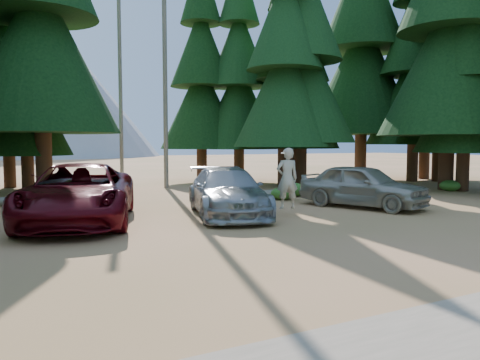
{
  "coord_description": "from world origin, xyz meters",
  "views": [
    {
      "loc": [
        -7.2,
        -9.44,
        2.37
      ],
      "look_at": [
        -0.61,
        3.22,
        1.25
      ],
      "focal_mm": 35.0,
      "sensor_mm": 36.0,
      "label": 1
    }
  ],
  "objects_px": {
    "silver_minivan_right": "(363,186)",
    "log_left": "(59,199)",
    "frisbee_player": "(287,178)",
    "log_mid": "(245,195)",
    "silver_minivan_center": "(227,192)",
    "red_pickup": "(79,194)",
    "log_right": "(310,191)"
  },
  "relations": [
    {
      "from": "log_mid",
      "to": "log_right",
      "type": "bearing_deg",
      "value": 27.63
    },
    {
      "from": "silver_minivan_center",
      "to": "log_left",
      "type": "xyz_separation_m",
      "value": [
        -4.55,
        6.0,
        -0.6
      ]
    },
    {
      "from": "silver_minivan_right",
      "to": "frisbee_player",
      "type": "xyz_separation_m",
      "value": [
        -3.53,
        -0.31,
        0.42
      ]
    },
    {
      "from": "silver_minivan_center",
      "to": "red_pickup",
      "type": "bearing_deg",
      "value": -172.32
    },
    {
      "from": "log_left",
      "to": "red_pickup",
      "type": "bearing_deg",
      "value": -92.68
    },
    {
      "from": "silver_minivan_center",
      "to": "frisbee_player",
      "type": "xyz_separation_m",
      "value": [
        1.76,
        -0.89,
        0.45
      ]
    },
    {
      "from": "red_pickup",
      "to": "log_mid",
      "type": "xyz_separation_m",
      "value": [
        7.28,
        3.2,
        -0.74
      ]
    },
    {
      "from": "silver_minivan_center",
      "to": "silver_minivan_right",
      "type": "height_order",
      "value": "silver_minivan_right"
    },
    {
      "from": "log_right",
      "to": "log_left",
      "type": "bearing_deg",
      "value": 163.8
    },
    {
      "from": "log_left",
      "to": "log_right",
      "type": "xyz_separation_m",
      "value": [
        10.54,
        -2.39,
        0.01
      ]
    },
    {
      "from": "silver_minivan_center",
      "to": "frisbee_player",
      "type": "distance_m",
      "value": 2.03
    },
    {
      "from": "log_left",
      "to": "log_right",
      "type": "height_order",
      "value": "log_right"
    },
    {
      "from": "red_pickup",
      "to": "silver_minivan_right",
      "type": "relative_size",
      "value": 1.35
    },
    {
      "from": "red_pickup",
      "to": "log_left",
      "type": "height_order",
      "value": "red_pickup"
    },
    {
      "from": "silver_minivan_center",
      "to": "log_left",
      "type": "height_order",
      "value": "silver_minivan_center"
    },
    {
      "from": "log_left",
      "to": "log_right",
      "type": "bearing_deg",
      "value": -15.31
    },
    {
      "from": "red_pickup",
      "to": "log_mid",
      "type": "distance_m",
      "value": 7.99
    },
    {
      "from": "silver_minivan_right",
      "to": "log_right",
      "type": "bearing_deg",
      "value": 60.07
    },
    {
      "from": "log_left",
      "to": "log_mid",
      "type": "bearing_deg",
      "value": -19.13
    },
    {
      "from": "frisbee_player",
      "to": "red_pickup",
      "type": "bearing_deg",
      "value": 1.08
    },
    {
      "from": "silver_minivan_right",
      "to": "silver_minivan_center",
      "type": "bearing_deg",
      "value": 153.1
    },
    {
      "from": "silver_minivan_center",
      "to": "log_right",
      "type": "xyz_separation_m",
      "value": [
        5.98,
        3.61,
        -0.59
      ]
    },
    {
      "from": "log_left",
      "to": "log_mid",
      "type": "relative_size",
      "value": 1.37
    },
    {
      "from": "red_pickup",
      "to": "log_right",
      "type": "bearing_deg",
      "value": 32.51
    },
    {
      "from": "frisbee_player",
      "to": "log_mid",
      "type": "relative_size",
      "value": 0.57
    },
    {
      "from": "silver_minivan_right",
      "to": "log_left",
      "type": "bearing_deg",
      "value": 125.65
    },
    {
      "from": "silver_minivan_center",
      "to": "silver_minivan_right",
      "type": "xyz_separation_m",
      "value": [
        5.29,
        -0.59,
        0.03
      ]
    },
    {
      "from": "log_mid",
      "to": "log_right",
      "type": "distance_m",
      "value": 3.28
    },
    {
      "from": "red_pickup",
      "to": "silver_minivan_right",
      "type": "bearing_deg",
      "value": 9.72
    },
    {
      "from": "red_pickup",
      "to": "log_right",
      "type": "height_order",
      "value": "red_pickup"
    },
    {
      "from": "red_pickup",
      "to": "log_left",
      "type": "distance_m",
      "value": 5.42
    },
    {
      "from": "log_mid",
      "to": "frisbee_player",
      "type": "bearing_deg",
      "value": -69.91
    }
  ]
}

